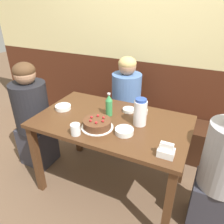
# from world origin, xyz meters

# --- Properties ---
(ground_plane) EXTENTS (12.00, 12.00, 0.00)m
(ground_plane) POSITION_xyz_m (0.00, 0.00, 0.00)
(ground_plane) COLOR brown
(back_wall) EXTENTS (4.80, 0.04, 2.50)m
(back_wall) POSITION_xyz_m (0.00, 1.05, 1.25)
(back_wall) COLOR #4C2314
(back_wall) RESTS_ON ground_plane
(bench_seat) EXTENTS (1.82, 0.38, 0.42)m
(bench_seat) POSITION_xyz_m (0.00, 0.83, 0.21)
(bench_seat) COLOR #381E11
(bench_seat) RESTS_ON ground_plane
(dining_table) EXTENTS (1.33, 0.79, 0.77)m
(dining_table) POSITION_xyz_m (0.00, 0.00, 0.67)
(dining_table) COLOR #4C2D19
(dining_table) RESTS_ON ground_plane
(birthday_cake) EXTENTS (0.27, 0.27, 0.09)m
(birthday_cake) POSITION_xyz_m (-0.06, -0.16, 0.81)
(birthday_cake) COLOR white
(birthday_cake) RESTS_ON dining_table
(water_pitcher) EXTENTS (0.11, 0.11, 0.23)m
(water_pitcher) POSITION_xyz_m (0.24, 0.04, 0.89)
(water_pitcher) COLOR white
(water_pitcher) RESTS_ON dining_table
(soju_bottle) EXTENTS (0.06, 0.06, 0.22)m
(soju_bottle) POSITION_xyz_m (-0.06, 0.07, 0.87)
(soju_bottle) COLOR #388E4C
(soju_bottle) RESTS_ON dining_table
(napkin_holder) EXTENTS (0.11, 0.08, 0.11)m
(napkin_holder) POSITION_xyz_m (0.54, -0.28, 0.81)
(napkin_holder) COLOR white
(napkin_holder) RESTS_ON dining_table
(bowl_soup_white) EXTENTS (0.15, 0.15, 0.04)m
(bowl_soup_white) POSITION_xyz_m (0.18, -0.15, 0.79)
(bowl_soup_white) COLOR white
(bowl_soup_white) RESTS_ON dining_table
(bowl_rice_small) EXTENTS (0.11, 0.11, 0.04)m
(bowl_rice_small) POSITION_xyz_m (0.20, 0.22, 0.79)
(bowl_rice_small) COLOR white
(bowl_rice_small) RESTS_ON dining_table
(bowl_side_dish) EXTENTS (0.15, 0.15, 0.04)m
(bowl_side_dish) POSITION_xyz_m (-0.51, -0.01, 0.79)
(bowl_side_dish) COLOR white
(bowl_side_dish) RESTS_ON dining_table
(bowl_sauce_shallow) EXTENTS (0.11, 0.11, 0.03)m
(bowl_sauce_shallow) POSITION_xyz_m (0.07, 0.21, 0.79)
(bowl_sauce_shallow) COLOR white
(bowl_sauce_shallow) RESTS_ON dining_table
(glass_water_tall) EXTENTS (0.08, 0.08, 0.09)m
(glass_water_tall) POSITION_xyz_m (-0.16, -0.32, 0.82)
(glass_water_tall) COLOR silver
(glass_water_tall) RESTS_ON dining_table
(person_teal_shirt) EXTENTS (0.34, 0.33, 1.15)m
(person_teal_shirt) POSITION_xyz_m (0.93, -0.04, 0.54)
(person_teal_shirt) COLOR #33333D
(person_teal_shirt) RESTS_ON ground_plane
(person_pale_blue_shirt) EXTENTS (0.36, 0.36, 1.18)m
(person_pale_blue_shirt) POSITION_xyz_m (-0.93, -0.02, 0.58)
(person_pale_blue_shirt) COLOR #33333D
(person_pale_blue_shirt) RESTS_ON ground_plane
(person_grey_tee) EXTENTS (0.33, 0.34, 1.17)m
(person_grey_tee) POSITION_xyz_m (-0.13, 0.66, 0.56)
(person_grey_tee) COLOR #33333D
(person_grey_tee) RESTS_ON ground_plane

